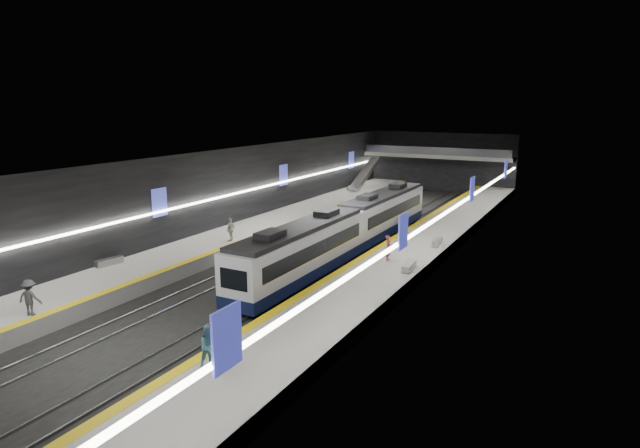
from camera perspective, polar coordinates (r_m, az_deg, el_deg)
The scene contains 26 objects.
ground at distance 44.68m, azimuth 0.11°, elevation -2.81°, with size 70.00×70.00×0.00m, color black.
ceiling at distance 43.20m, azimuth 0.12°, elevation 7.46°, with size 20.00×70.00×0.04m, color beige.
wall_left at distance 49.22m, azimuth -10.21°, elevation 3.23°, with size 0.04×70.00×8.00m, color black.
wall_right at distance 40.10m, azimuth 12.81°, elevation 0.92°, with size 0.04×70.00×8.00m, color black.
wall_back at distance 76.10m, azimuth 12.78°, elevation 6.48°, with size 20.00×0.04×8.00m, color black.
platform_left at distance 48.43m, azimuth -7.72°, elevation -1.07°, with size 5.00×70.00×1.00m, color slate.
tile_surface_left at distance 48.31m, azimuth -7.74°, elevation -0.48°, with size 5.00×70.00×0.02m, color #A2A29D.
tactile_strip_left at distance 47.08m, azimuth -5.58°, elevation -0.77°, with size 0.60×70.00×0.02m, color yellow.
platform_right at distance 41.65m, azimuth 9.26°, elevation -3.44°, with size 5.00×70.00×1.00m, color slate.
tile_surface_right at distance 41.51m, azimuth 9.28°, elevation -2.77°, with size 5.00×70.00×0.02m, color #A2A29D.
tactile_strip_right at distance 42.24m, azimuth 6.46°, elevation -2.39°, with size 0.60×70.00×0.02m, color yellow.
rails at distance 44.66m, azimuth 0.11°, elevation -2.74°, with size 6.52×70.00×0.12m.
train at distance 43.00m, azimuth 3.03°, elevation -0.43°, with size 2.69×30.05×3.60m.
ad_posters at distance 44.54m, azimuth 0.73°, elevation 3.08°, with size 19.94×53.50×2.20m.
cove_light_left at distance 49.13m, azimuth -10.01°, elevation 2.98°, with size 0.25×68.60×0.12m, color white.
cove_light_right at distance 40.19m, azimuth 12.52°, elevation 0.67°, with size 0.25×68.60×0.12m, color white.
mezzanine_bridge at distance 74.01m, azimuth 12.38°, elevation 7.14°, with size 20.00×3.00×1.50m.
escalator at distance 70.29m, azimuth 4.80°, elevation 5.35°, with size 1.20×8.00×0.60m, color #99999E.
bench_left_near at distance 40.05m, azimuth -21.56°, elevation -3.77°, with size 0.54×1.94×0.47m, color #99999E.
bench_left_far at distance 69.29m, azimuth 3.33°, elevation 3.88°, with size 0.57×2.04×0.50m, color #99999E.
bench_right_near at distance 36.76m, azimuth 9.48°, elevation -4.45°, with size 0.57×2.04×0.50m, color #99999E.
bench_right_far at distance 43.36m, azimuth 12.39°, elevation -1.91°, with size 0.54×1.96×0.48m, color #99999E.
passenger_right_a at distance 38.40m, azimuth 7.30°, elevation -2.58°, with size 0.67×0.44×1.84m, color #B54357.
passenger_right_b at distance 23.80m, azimuth -11.71°, elevation -12.68°, with size 0.91×0.71×1.88m, color teal.
passenger_left_a at distance 43.94m, azimuth -9.51°, elevation -0.61°, with size 1.13×0.47×1.93m, color beige.
passenger_left_b at distance 32.40m, azimuth -28.56°, elevation -6.94°, with size 1.27×0.73×1.97m, color #3D3D44.
Camera 1 is at (20.37, -37.87, 12.12)m, focal length 30.00 mm.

